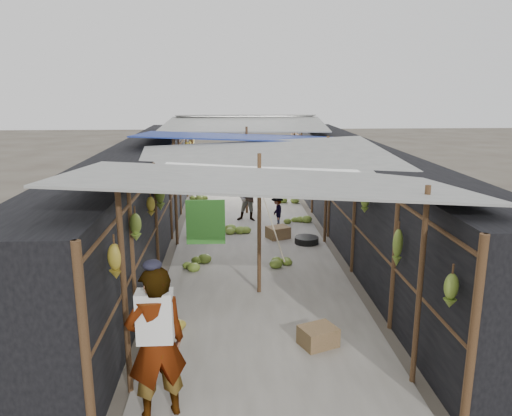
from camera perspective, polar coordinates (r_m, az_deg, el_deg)
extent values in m
plane|color=#6B6356|center=(6.76, 2.02, -19.75)|extent=(80.00, 80.00, 0.00)
cube|color=#9E998E|center=(12.68, -0.62, -3.34)|extent=(3.60, 16.00, 0.02)
cube|color=black|center=(12.57, -13.02, 1.52)|extent=(1.40, 15.00, 2.30)
cube|color=black|center=(12.80, 11.54, 1.81)|extent=(1.40, 15.00, 2.30)
cube|color=#926A4A|center=(7.61, 7.12, -14.40)|extent=(0.63, 0.57, 0.31)
cube|color=#926A4A|center=(12.55, 2.53, -2.84)|extent=(0.65, 0.59, 0.31)
cube|color=#926A4A|center=(12.74, -6.46, -2.70)|extent=(0.54, 0.47, 0.30)
cylinder|color=black|center=(12.21, 5.80, -3.71)|extent=(0.58, 0.58, 0.17)
imported|color=white|center=(5.89, -11.32, -14.97)|extent=(0.79, 0.65, 1.85)
imported|color=#214CA7|center=(14.07, -0.87, 1.24)|extent=(0.77, 0.65, 1.39)
imported|color=#524D47|center=(13.50, 2.43, -0.40)|extent=(0.38, 0.60, 0.89)
cylinder|color=brown|center=(6.24, -14.80, -9.62)|extent=(0.07, 0.07, 2.60)
cylinder|color=brown|center=(6.55, 18.20, -8.76)|extent=(0.07, 0.07, 2.60)
cylinder|color=brown|center=(8.97, 0.37, -2.00)|extent=(0.07, 0.07, 2.60)
cylinder|color=brown|center=(11.93, -9.20, 1.79)|extent=(0.07, 0.07, 2.60)
cylinder|color=brown|center=(12.09, 8.03, 1.99)|extent=(0.07, 0.07, 2.60)
cylinder|color=brown|center=(14.82, -1.07, 4.27)|extent=(0.07, 0.07, 2.60)
cylinder|color=brown|center=(17.83, -7.25, 5.76)|extent=(0.07, 0.07, 2.60)
cylinder|color=brown|center=(17.93, 4.36, 5.87)|extent=(0.07, 0.07, 2.60)
cube|color=#999993|center=(6.75, 1.43, 3.24)|extent=(5.21, 3.19, 0.52)
cube|color=#999993|center=(9.94, 1.10, 5.74)|extent=(5.23, 3.73, 0.50)
cube|color=navy|center=(13.18, -1.28, 8.14)|extent=(5.40, 3.60, 0.41)
cube|color=#999993|center=(16.47, -1.33, 9.59)|extent=(5.37, 3.66, 0.27)
cube|color=#999993|center=(18.86, -1.26, 10.41)|extent=(5.00, 1.99, 0.24)
cylinder|color=brown|center=(12.32, -10.02, 5.67)|extent=(0.06, 15.00, 0.06)
cylinder|color=brown|center=(12.49, 8.61, 5.83)|extent=(0.06, 15.00, 0.06)
cylinder|color=gray|center=(12.24, -0.64, 5.83)|extent=(0.02, 15.00, 0.02)
cube|color=#AB1A32|center=(10.48, 5.77, 2.76)|extent=(0.50, 0.03, 0.60)
cube|color=#1A4BAA|center=(12.49, -0.94, 4.59)|extent=(0.70, 0.03, 0.60)
cube|color=#271BB5|center=(10.94, 1.47, 3.15)|extent=(0.55, 0.03, 0.65)
cube|color=#2F7125|center=(7.70, -5.78, -1.62)|extent=(0.60, 0.03, 0.70)
cube|color=silver|center=(14.81, 0.31, 6.12)|extent=(0.60, 0.03, 0.55)
ellipsoid|color=#A8922B|center=(6.11, -15.79, -5.89)|extent=(0.18, 0.15, 0.44)
ellipsoid|color=olive|center=(7.35, -13.60, -2.15)|extent=(0.17, 0.15, 0.41)
ellipsoid|color=#A8922B|center=(8.75, -11.93, 0.17)|extent=(0.15, 0.13, 0.35)
ellipsoid|color=olive|center=(9.89, -10.92, 1.36)|extent=(0.19, 0.17, 0.60)
ellipsoid|color=olive|center=(11.47, -9.87, 3.18)|extent=(0.17, 0.15, 0.54)
ellipsoid|color=olive|center=(12.83, -9.19, 5.16)|extent=(0.16, 0.14, 0.36)
ellipsoid|color=#A8922B|center=(14.25, -8.59, 4.94)|extent=(0.15, 0.13, 0.40)
ellipsoid|color=#A8922B|center=(16.37, -7.92, 6.72)|extent=(0.16, 0.14, 0.44)
ellipsoid|color=#A8922B|center=(17.57, -7.60, 6.79)|extent=(0.15, 0.12, 0.49)
ellipsoid|color=#A8922B|center=(18.72, -7.34, 7.45)|extent=(0.18, 0.15, 0.46)
ellipsoid|color=olive|center=(5.93, 21.38, -8.80)|extent=(0.16, 0.14, 0.40)
ellipsoid|color=olive|center=(7.48, 15.87, -4.40)|extent=(0.15, 0.12, 0.57)
ellipsoid|color=olive|center=(9.07, 12.35, 0.59)|extent=(0.16, 0.13, 0.37)
ellipsoid|color=olive|center=(10.60, 10.06, 2.74)|extent=(0.15, 0.13, 0.52)
ellipsoid|color=#A8922B|center=(11.56, 8.95, 3.36)|extent=(0.20, 0.17, 0.43)
ellipsoid|color=olive|center=(12.93, 7.66, 5.00)|extent=(0.20, 0.17, 0.49)
ellipsoid|color=#A8922B|center=(14.37, 6.56, 5.53)|extent=(0.16, 0.13, 0.56)
ellipsoid|color=olive|center=(16.10, 5.51, 6.29)|extent=(0.17, 0.14, 0.50)
ellipsoid|color=olive|center=(17.84, 4.66, 7.11)|extent=(0.19, 0.16, 0.48)
ellipsoid|color=#A8922B|center=(19.06, 4.16, 7.41)|extent=(0.18, 0.15, 0.41)
ellipsoid|color=olive|center=(14.18, 4.85, -0.86)|extent=(0.71, 0.60, 0.36)
ellipsoid|color=olive|center=(13.16, -2.47, -2.05)|extent=(0.63, 0.53, 0.31)
ellipsoid|color=#A8922B|center=(8.15, -9.69, -12.56)|extent=(0.58, 0.49, 0.29)
ellipsoid|color=olive|center=(10.63, 3.47, -6.20)|extent=(0.45, 0.38, 0.23)
ellipsoid|color=olive|center=(16.34, 3.54, 1.03)|extent=(0.62, 0.52, 0.31)
ellipsoid|color=olive|center=(10.57, -6.96, -6.08)|extent=(0.68, 0.58, 0.34)
ellipsoid|color=olive|center=(16.91, -6.58, 1.29)|extent=(0.48, 0.41, 0.24)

